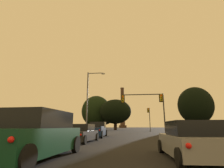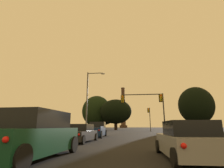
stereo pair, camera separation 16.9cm
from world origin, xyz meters
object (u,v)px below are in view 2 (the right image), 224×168
at_px(pickup_truck_left_lane_front, 96,130).
at_px(suv_left_lane_third, 34,135).
at_px(hatchback_right_lane_third, 187,141).
at_px(street_lamp, 90,96).
at_px(sedan_left_lane_second, 80,134).
at_px(traffic_light_overhead_right, 149,103).
at_px(traffic_light_far_right, 149,116).
at_px(smokestack, 123,112).

distance_m(pickup_truck_left_lane_front, suv_left_lane_third, 14.81).
distance_m(hatchback_right_lane_third, street_lamp, 21.20).
bearing_deg(sedan_left_lane_second, traffic_light_overhead_right, 63.20).
bearing_deg(traffic_light_far_right, smokestack, 96.33).
bearing_deg(street_lamp, sedan_left_lane_second, -78.97).
bearing_deg(pickup_truck_left_lane_front, smokestack, 89.59).
xyz_separation_m(sedan_left_lane_second, traffic_light_overhead_right, (6.75, 12.35, 4.05)).
bearing_deg(smokestack, pickup_truck_left_lane_front, -88.05).
xyz_separation_m(pickup_truck_left_lane_front, hatchback_right_lane_third, (6.61, -14.22, -0.14)).
bearing_deg(hatchback_right_lane_third, street_lamp, 113.77).
height_order(hatchback_right_lane_third, street_lamp, street_lamp).
height_order(street_lamp, smokestack, smokestack).
relative_size(traffic_light_overhead_right, traffic_light_far_right, 1.06).
bearing_deg(suv_left_lane_third, smokestack, 94.28).
relative_size(pickup_truck_left_lane_front, sedan_left_lane_second, 1.17).
relative_size(traffic_light_overhead_right, street_lamp, 0.68).
bearing_deg(traffic_light_far_right, hatchback_right_lane_third, -93.16).
bearing_deg(pickup_truck_left_lane_front, suv_left_lane_third, -90.01).
height_order(hatchback_right_lane_third, sedan_left_lane_second, hatchback_right_lane_third).
height_order(pickup_truck_left_lane_front, suv_left_lane_third, suv_left_lane_third).
distance_m(pickup_truck_left_lane_front, traffic_light_overhead_right, 9.50).
relative_size(sedan_left_lane_second, smokestack, 0.12).
bearing_deg(traffic_light_far_right, street_lamp, -116.06).
bearing_deg(sedan_left_lane_second, hatchback_right_lane_third, -45.77).
bearing_deg(smokestack, sedan_left_lane_second, -88.06).
xyz_separation_m(street_lamp, smokestack, (-3.20, 149.98, 9.97)).
xyz_separation_m(hatchback_right_lane_third, suv_left_lane_third, (-6.01, -0.58, 0.23)).
relative_size(hatchback_right_lane_third, street_lamp, 0.43).
bearing_deg(traffic_light_overhead_right, hatchback_right_lane_third, -90.98).
distance_m(sedan_left_lane_second, traffic_light_far_right, 35.26).
height_order(hatchback_right_lane_third, traffic_light_overhead_right, traffic_light_overhead_right).
distance_m(traffic_light_far_right, street_lamp, 24.98).
bearing_deg(pickup_truck_left_lane_front, street_lamp, 112.63).
relative_size(pickup_truck_left_lane_front, smokestack, 0.14).
relative_size(pickup_truck_left_lane_front, hatchback_right_lane_third, 1.35).
bearing_deg(hatchback_right_lane_third, sedan_left_lane_second, 131.19).
bearing_deg(suv_left_lane_third, pickup_truck_left_lane_front, 94.64).
height_order(traffic_light_far_right, street_lamp, street_lamp).
distance_m(pickup_truck_left_lane_front, hatchback_right_lane_third, 15.68).
bearing_deg(pickup_truck_left_lane_front, traffic_light_far_right, 69.32).
height_order(pickup_truck_left_lane_front, traffic_light_far_right, traffic_light_far_right).
xyz_separation_m(traffic_light_overhead_right, smokestack, (-12.22, 149.25, 11.03)).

